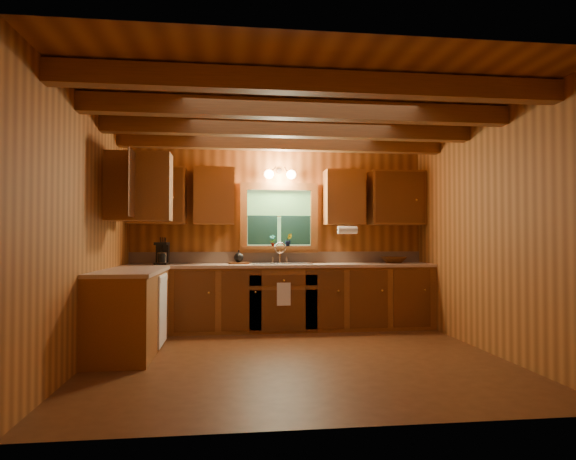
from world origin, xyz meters
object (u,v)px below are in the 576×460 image
(sink, at_px, (281,267))
(cutting_board, at_px, (239,263))
(coffee_maker, at_px, (162,254))
(wicker_basket, at_px, (394,260))

(sink, xyz_separation_m, cutting_board, (-0.58, 0.04, 0.06))
(coffee_maker, bearing_deg, wicker_basket, 7.68)
(wicker_basket, bearing_deg, sink, -178.74)
(sink, distance_m, wicker_basket, 1.63)
(sink, bearing_deg, wicker_basket, 1.26)
(sink, height_order, cutting_board, sink)
(coffee_maker, distance_m, wicker_basket, 3.23)
(sink, xyz_separation_m, coffee_maker, (-1.60, -0.02, 0.19))
(sink, relative_size, coffee_maker, 2.74)
(coffee_maker, distance_m, cutting_board, 1.03)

